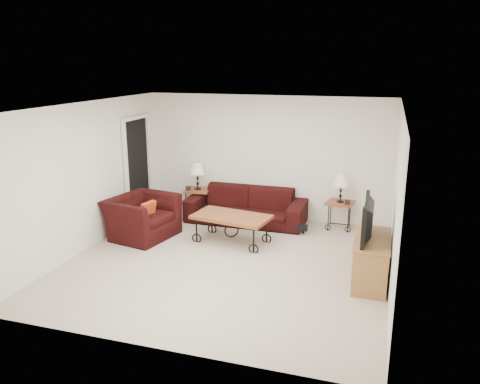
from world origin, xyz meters
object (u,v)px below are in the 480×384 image
Objects in this scene: lamp_right at (341,188)px; coffee_table at (232,229)px; television at (373,219)px; armchair at (142,217)px; side_table_right at (339,215)px; backpack at (303,224)px; tv_stand at (371,260)px; lamp_left at (197,176)px; sofa at (246,206)px; side_table_left at (198,202)px.

coffee_table is (-1.76, -1.32, -0.55)m from lamp_right.
armchair is at bearing -99.76° from television.
side_table_right reaches higher than backpack.
lamp_right is 2.27m from coffee_table.
television is (-0.02, -0.00, 0.63)m from tv_stand.
lamp_left reaches higher than coffee_table.
armchair reaches higher than sofa.
coffee_table is 2.61m from tv_stand.
lamp_left is 2.47m from backpack.
sofa is 1.22m from lamp_left.
tv_stand is at bearing -39.21° from sofa.
lamp_right is at bearing 62.88° from backpack.
coffee_table is at bearing -143.24° from lamp_right.
coffee_table reaches higher than backpack.
armchair is 2.95× the size of backpack.
armchair reaches higher than backpack.
lamp_right is (1.83, 0.18, 0.46)m from sofa.
backpack is (1.15, 0.80, -0.05)m from coffee_table.
armchair is 1.03× the size of tv_stand.
backpack is at bearing -140.07° from lamp_right.
television is at bearing -20.71° from coffee_table.
sofa is at bearing -174.39° from lamp_right.
tv_stand is at bearing -88.21° from armchair.
coffee_table is 3.40× the size of backpack.
sofa is 2.09× the size of tv_stand.
coffee_table is 1.32× the size of television.
armchair reaches higher than tv_stand.
lamp_right is at bearing 5.61° from sofa.
lamp_right is (2.94, 0.00, 0.53)m from side_table_left.
tv_stand is at bearing -31.64° from side_table_left.
backpack is at bearing -12.36° from side_table_left.
lamp_left is 2.94m from lamp_right.
television reaches higher than lamp_left.
sofa is 1.90m from lamp_right.
lamp_left is (0.00, 0.00, 0.55)m from side_table_left.
tv_stand is (0.68, -2.23, -0.46)m from lamp_right.
television reaches higher than backpack.
coffee_table is 2.69m from television.
side_table_left reaches higher than coffee_table.
side_table_right is at bearing 107.05° from tv_stand.
sofa reaches higher than backpack.
television is at bearing -30.56° from backpack.
lamp_right is 3.77m from armchair.
side_table_left is 4.26m from tv_stand.
backpack is at bearing -12.36° from lamp_left.
tv_stand is 2.16m from backpack.
side_table_left is 0.48× the size of armchair.
side_table_right is at bearing -54.40° from armchair.
side_table_left is at bearing -180.00° from lamp_right.
backpack is at bearing -15.13° from sofa.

